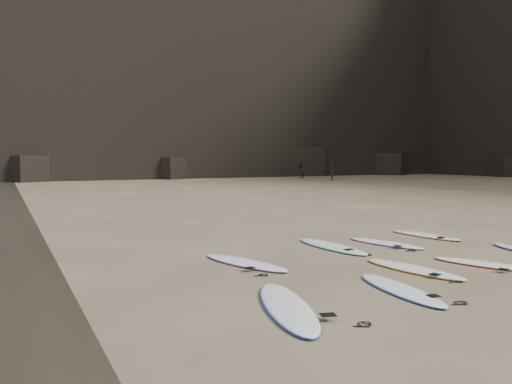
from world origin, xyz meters
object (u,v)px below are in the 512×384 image
surfboard_2 (413,269)px  person_b (301,171)px  person_a (332,171)px  surfboard_1 (400,289)px  surfboard_7 (385,243)px  surfboard_8 (426,235)px  surfboard_3 (486,264)px  surfboard_6 (332,246)px  surfboard_5 (245,262)px  surfboard_0 (287,306)px

surfboard_2 → person_b: 44.41m
person_a → surfboard_1: bearing=2.9°
surfboard_2 → surfboard_7: size_ratio=1.04×
surfboard_7 → surfboard_8: 2.04m
surfboard_2 → surfboard_8: 4.76m
surfboard_1 → surfboard_7: 4.75m
surfboard_7 → surfboard_2: bearing=-134.9°
surfboard_8 → person_b: 39.95m
surfboard_1 → surfboard_3: size_ratio=1.05×
surfboard_6 → person_a: person_a is taller
surfboard_3 → person_a: 40.05m
surfboard_3 → surfboard_5: surfboard_5 is taller
surfboard_3 → surfboard_7: size_ratio=0.97×
surfboard_2 → surfboard_7: bearing=50.5°
surfboard_3 → person_b: 43.93m
person_a → surfboard_0: bearing=0.4°
surfboard_5 → surfboard_8: (6.38, 1.03, -0.00)m
surfboard_8 → surfboard_3: bearing=-124.9°
surfboard_0 → surfboard_3: size_ratio=1.23×
surfboard_1 → surfboard_0: bearing=-172.3°
surfboard_2 → surfboard_7: surfboard_2 is taller
surfboard_0 → surfboard_1: size_ratio=1.18×
surfboard_0 → person_b: (25.33, 39.80, 0.81)m
surfboard_0 → surfboard_8: surfboard_0 is taller
surfboard_8 → person_a: size_ratio=1.26×
surfboard_5 → surfboard_7: bearing=-10.9°
surfboard_2 → surfboard_6: size_ratio=0.90×
surfboard_5 → person_b: person_b is taller
surfboard_5 → surfboard_0: bearing=-122.1°
surfboard_1 → surfboard_3: surfboard_1 is taller
surfboard_6 → surfboard_8: (3.55, 0.27, -0.01)m
surfboard_6 → person_a: 38.27m
surfboard_3 → surfboard_8: surfboard_8 is taller
surfboard_1 → person_b: 46.02m
surfboard_3 → surfboard_8: 3.97m
surfboard_3 → surfboard_5: 5.17m
surfboard_2 → surfboard_5: (-2.81, 2.11, 0.00)m
surfboard_1 → surfboard_6: size_ratio=0.88×
surfboard_0 → surfboard_7: bearing=52.7°
surfboard_2 → surfboard_8: same height
surfboard_2 → surfboard_8: bearing=33.1°
surfboard_2 → surfboard_5: size_ratio=0.97×
surfboard_7 → surfboard_3: bearing=-101.3°
person_a → person_b: size_ratio=1.10×
surfboard_1 → surfboard_2: surfboard_2 is taller
surfboard_0 → surfboard_6: 5.36m
surfboard_2 → surfboard_6: surfboard_6 is taller
surfboard_6 → surfboard_0: bearing=-134.6°
surfboard_5 → person_a: (25.16, 31.83, 0.90)m
surfboard_2 → person_a: bearing=48.4°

